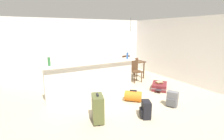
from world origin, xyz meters
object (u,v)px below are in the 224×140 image
at_px(bottle_green, 49,62).
at_px(dining_table, 130,63).
at_px(bottle_blue, 127,56).
at_px(duffel_bag_orange, 133,96).
at_px(backpack_black, 146,110).
at_px(grocery_bag, 114,56).
at_px(suitcase_flat_maroon, 159,86).
at_px(suitcase_upright_olive, 98,108).
at_px(pendant_lamp, 130,33).
at_px(backpack_grey, 172,99).
at_px(bottle_white, 76,60).
at_px(bottle_clear, 104,57).
at_px(dining_chair_far_side, 124,64).
at_px(dining_chair_near_partition, 135,69).
at_px(book_stack, 159,82).

relative_size(bottle_green, dining_table, 0.22).
xyz_separation_m(bottle_blue, duffel_bag_orange, (-0.35, -0.85, -1.05)).
bearing_deg(backpack_black, bottle_green, 133.41).
bearing_deg(bottle_blue, grocery_bag, 165.61).
distance_m(suitcase_flat_maroon, suitcase_upright_olive, 2.92).
distance_m(pendant_lamp, suitcase_flat_maroon, 2.51).
relative_size(dining_table, suitcase_flat_maroon, 1.30).
xyz_separation_m(bottle_green, backpack_grey, (2.81, -1.76, -1.01)).
bearing_deg(grocery_bag, bottle_white, 179.50).
height_order(bottle_white, bottle_clear, bottle_clear).
height_order(dining_chair_far_side, suitcase_upright_olive, dining_chair_far_side).
xyz_separation_m(dining_chair_near_partition, suitcase_flat_maroon, (0.19, -1.18, -0.41)).
xyz_separation_m(grocery_bag, book_stack, (1.49, -0.58, -0.95)).
distance_m(dining_chair_far_side, duffel_bag_orange, 2.90).
distance_m(bottle_green, pendant_lamp, 3.71).
distance_m(bottle_blue, backpack_black, 2.15).
bearing_deg(backpack_black, book_stack, 37.33).
xyz_separation_m(suitcase_flat_maroon, backpack_grey, (-0.69, -1.17, 0.09)).
bearing_deg(bottle_green, book_stack, -9.25).
relative_size(bottle_blue, dining_table, 0.19).
bearing_deg(dining_table, bottle_blue, -128.73).
bearing_deg(bottle_green, bottle_white, 1.62).
height_order(bottle_green, backpack_grey, bottle_green).
height_order(dining_chair_far_side, book_stack, dining_chair_far_side).
xyz_separation_m(bottle_white, dining_chair_near_partition, (2.55, 0.57, -0.69)).
height_order(dining_chair_near_partition, backpack_black, dining_chair_near_partition).
distance_m(bottle_blue, dining_table, 1.61).
relative_size(dining_chair_far_side, suitcase_upright_olive, 1.39).
bearing_deg(backpack_grey, bottle_green, 147.94).
bearing_deg(duffel_bag_orange, bottle_white, 143.96).
distance_m(duffel_bag_orange, backpack_grey, 1.08).
distance_m(bottle_clear, backpack_grey, 2.33).
xyz_separation_m(dining_chair_near_partition, book_stack, (0.20, -1.16, -0.26)).
bearing_deg(bottle_green, bottle_clear, -1.26).
bearing_deg(bottle_blue, dining_table, 51.27).
distance_m(grocery_bag, dining_chair_near_partition, 1.58).
xyz_separation_m(dining_table, suitcase_upright_olive, (-2.67, -2.57, -0.32)).
bearing_deg(backpack_black, backpack_grey, 6.77).
relative_size(bottle_green, bottle_clear, 0.96).
bearing_deg(bottle_blue, bottle_clear, 175.40).
height_order(pendant_lamp, backpack_black, pendant_lamp).
bearing_deg(bottle_green, backpack_black, -46.59).
distance_m(dining_chair_near_partition, pendant_lamp, 1.50).
xyz_separation_m(bottle_clear, suitcase_upright_olive, (-0.90, -1.45, -0.89)).
bearing_deg(backpack_black, pendant_lamp, 61.28).
distance_m(dining_table, book_stack, 1.70).
bearing_deg(bottle_white, duffel_bag_orange, -36.04).
height_order(bottle_clear, bottle_blue, bottle_clear).
relative_size(dining_table, dining_chair_far_side, 1.18).
relative_size(dining_table, duffel_bag_orange, 1.98).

